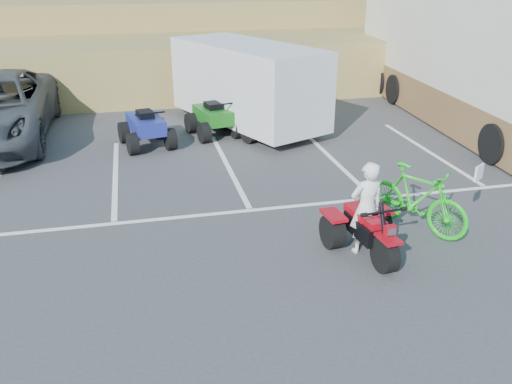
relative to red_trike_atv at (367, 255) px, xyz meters
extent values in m
plane|color=#3A3A3D|center=(-1.58, -0.20, 0.00)|extent=(100.00, 100.00, 0.00)
cube|color=white|center=(-4.28, 4.80, 0.00)|extent=(0.12, 5.00, 0.01)
cube|color=white|center=(-1.58, 4.80, 0.00)|extent=(0.12, 5.00, 0.01)
cube|color=white|center=(1.12, 4.80, 0.00)|extent=(0.12, 5.00, 0.01)
cube|color=white|center=(3.82, 4.80, 0.00)|extent=(0.12, 5.00, 0.01)
cube|color=white|center=(-1.58, 2.20, 0.00)|extent=(28.00, 0.12, 0.01)
cube|color=olive|center=(-1.58, 13.80, 1.00)|extent=(40.00, 6.00, 2.00)
cube|color=olive|center=(-1.58, 17.30, 2.00)|extent=(40.00, 4.00, 2.20)
imported|color=white|center=(-0.01, 0.15, 0.82)|extent=(0.64, 0.45, 1.65)
imported|color=#14BF19|center=(1.24, 0.72, 0.62)|extent=(1.62, 2.07, 1.25)
cube|color=silver|center=(-0.38, 8.10, 1.37)|extent=(4.06, 5.69, 2.20)
cylinder|color=black|center=(-0.38, 8.10, 0.31)|extent=(2.02, 1.34, 0.62)
cube|color=silver|center=(6.51, 7.43, 2.09)|extent=(3.51, 11.44, 4.06)
cube|color=brown|center=(6.51, 7.43, 0.62)|extent=(3.56, 11.44, 1.13)
camera|label=1|loc=(-3.69, -7.53, 4.69)|focal=38.00mm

